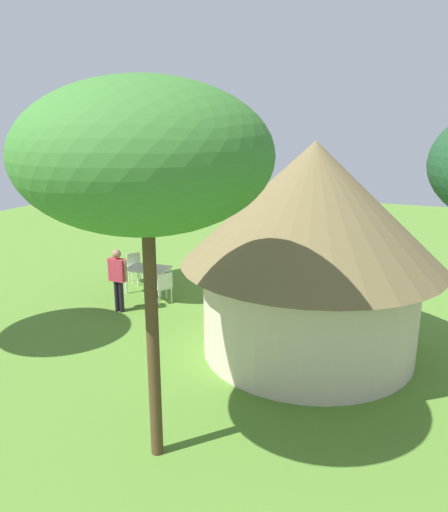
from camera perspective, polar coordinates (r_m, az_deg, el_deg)
name	(u,v)px	position (r m, az deg, el deg)	size (l,w,h in m)	color
ground_plane	(263,285)	(15.50, 4.53, -3.36)	(36.00, 36.00, 0.00)	#598830
thatched_hut	(311,242)	(10.56, 10.09, 1.66)	(5.55, 5.55, 4.60)	beige
shade_umbrella	(145,201)	(14.39, -9.13, 6.28)	(3.62, 3.62, 3.11)	brown
patio_dining_table	(148,271)	(14.86, -8.79, -1.70)	(1.29, 0.97, 0.74)	silver
patio_chair_near_lawn	(135,265)	(15.92, -10.30, -1.09)	(0.60, 0.60, 0.90)	white
patio_chair_east_end	(164,286)	(13.88, -7.02, -3.42)	(0.60, 0.60, 0.90)	white
guest_beside_umbrella	(118,275)	(13.33, -12.22, -2.12)	(0.62, 0.25, 1.73)	black
standing_watcher	(311,248)	(15.96, 10.12, 0.89)	(0.43, 0.54, 1.73)	black
striped_lounge_chair	(241,271)	(16.04, 1.96, -1.70)	(0.88, 0.66, 0.65)	#D85544
zebra_nearest_camera	(238,233)	(17.97, 1.64, 2.73)	(1.52, 1.89, 1.57)	silver
zebra_by_umbrella	(365,259)	(15.40, 16.06, -0.30)	(1.56, 1.81, 1.50)	silver
acacia_tree_left_background	(145,157)	(6.65, -9.14, 11.24)	(3.41, 3.41, 5.55)	#4E3820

